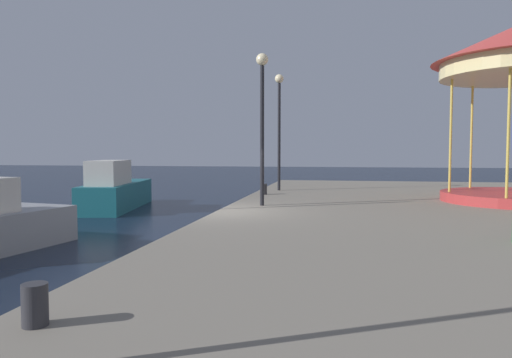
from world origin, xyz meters
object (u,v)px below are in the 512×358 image
(lamp_post_mid_promenade, at_px, (262,103))
(lamp_post_far_end, at_px, (279,112))
(bollard_north, at_px, (35,305))
(bollard_south, at_px, (264,189))
(motorboat_teal, at_px, (116,191))

(lamp_post_mid_promenade, height_order, lamp_post_far_end, lamp_post_far_end)
(lamp_post_mid_promenade, distance_m, bollard_north, 10.53)
(lamp_post_far_end, distance_m, bollard_south, 3.61)
(lamp_post_mid_promenade, relative_size, bollard_north, 11.24)
(lamp_post_mid_promenade, relative_size, bollard_south, 11.24)
(bollard_south, bearing_deg, lamp_post_mid_promenade, -81.75)
(motorboat_teal, xyz_separation_m, bollard_south, (6.43, -0.98, 0.23))
(bollard_north, bearing_deg, bollard_south, 90.10)
(lamp_post_far_end, relative_size, bollard_south, 11.88)
(lamp_post_mid_promenade, bearing_deg, lamp_post_far_end, 92.06)
(bollard_north, relative_size, bollard_south, 1.00)
(lamp_post_far_end, height_order, bollard_north, lamp_post_far_end)
(motorboat_teal, height_order, bollard_south, motorboat_teal)
(motorboat_teal, distance_m, bollard_north, 16.05)
(lamp_post_far_end, bearing_deg, bollard_north, -91.08)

